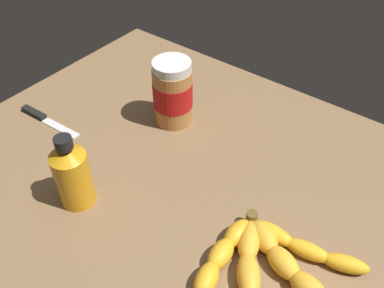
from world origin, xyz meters
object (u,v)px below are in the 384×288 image
at_px(butter_knife, 45,119).
at_px(peanut_butter_jar, 173,93).
at_px(honey_bottle, 72,174).
at_px(banana_bunch, 264,262).

bearing_deg(butter_knife, peanut_butter_jar, -141.91).
bearing_deg(honey_bottle, peanut_butter_jar, -88.33).
height_order(banana_bunch, honey_bottle, honey_bottle).
xyz_separation_m(banana_bunch, honey_bottle, (0.35, 0.08, 0.05)).
bearing_deg(peanut_butter_jar, honey_bottle, 91.67).
distance_m(banana_bunch, peanut_butter_jar, 0.42).
height_order(peanut_butter_jar, honey_bottle, honey_bottle).
xyz_separation_m(honey_bottle, butter_knife, (0.24, -0.11, -0.06)).
bearing_deg(honey_bottle, banana_bunch, -166.40).
bearing_deg(peanut_butter_jar, banana_bunch, 149.75).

